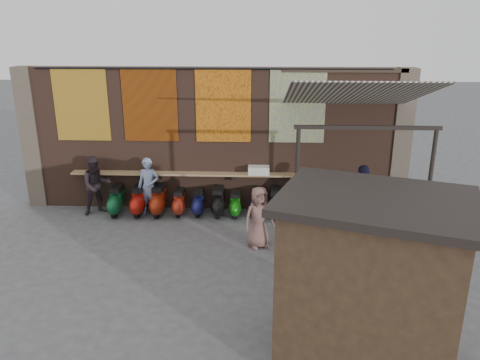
{
  "coord_description": "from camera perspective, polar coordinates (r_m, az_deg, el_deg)",
  "views": [
    {
      "loc": [
        1.3,
        -10.11,
        5.08
      ],
      "look_at": [
        0.81,
        1.2,
        1.31
      ],
      "focal_mm": 35.0,
      "sensor_mm": 36.0,
      "label": 1
    }
  ],
  "objects": [
    {
      "name": "ground",
      "position": [
        11.39,
        -4.38,
        -8.14
      ],
      "size": [
        70.0,
        70.0,
        0.0
      ],
      "primitive_type": "plane",
      "color": "#474749",
      "rests_on": "ground"
    },
    {
      "name": "brick_wall",
      "position": [
        13.24,
        -3.24,
        4.93
      ],
      "size": [
        10.0,
        0.4,
        4.0
      ],
      "primitive_type": "cube",
      "color": "brown",
      "rests_on": "ground"
    },
    {
      "name": "pier_left",
      "position": [
        14.69,
        -23.94,
        4.72
      ],
      "size": [
        0.5,
        0.5,
        4.0
      ],
      "primitive_type": "cube",
      "color": "#4C4238",
      "rests_on": "ground"
    },
    {
      "name": "pier_right",
      "position": [
        13.74,
        18.96,
        4.46
      ],
      "size": [
        0.5,
        0.5,
        4.0
      ],
      "primitive_type": "cube",
      "color": "#4C4238",
      "rests_on": "ground"
    },
    {
      "name": "eating_counter",
      "position": [
        13.12,
        -3.33,
        0.73
      ],
      "size": [
        8.0,
        0.32,
        0.05
      ],
      "primitive_type": "cube",
      "color": "#9E7A51",
      "rests_on": "brick_wall"
    },
    {
      "name": "shelf_box",
      "position": [
        12.99,
        2.3,
        1.2
      ],
      "size": [
        0.58,
        0.33,
        0.23
      ],
      "primitive_type": "cube",
      "color": "white",
      "rests_on": "eating_counter"
    },
    {
      "name": "tapestry_redgold",
      "position": [
        13.66,
        -18.79,
        8.7
      ],
      "size": [
        1.5,
        0.02,
        2.0
      ],
      "primitive_type": "cube",
      "color": "maroon",
      "rests_on": "brick_wall"
    },
    {
      "name": "tapestry_sun",
      "position": [
        13.1,
        -10.92,
        8.96
      ],
      "size": [
        1.5,
        0.02,
        2.0
      ],
      "primitive_type": "cube",
      "color": "#BB4E0B",
      "rests_on": "brick_wall"
    },
    {
      "name": "tapestry_orange",
      "position": [
        12.8,
        -2.06,
        9.05
      ],
      "size": [
        1.5,
        0.02,
        2.0
      ],
      "primitive_type": "cube",
      "color": "orange",
      "rests_on": "brick_wall"
    },
    {
      "name": "tapestry_multi",
      "position": [
        12.8,
        7.01,
        8.93
      ],
      "size": [
        1.5,
        0.02,
        2.0
      ],
      "primitive_type": "cube",
      "color": "#2B4DA0",
      "rests_on": "brick_wall"
    },
    {
      "name": "hang_rail",
      "position": [
        12.69,
        -3.51,
        13.41
      ],
      "size": [
        9.5,
        0.06,
        0.06
      ],
      "primitive_type": "cylinder",
      "rotation": [
        0.0,
        1.57,
        0.0
      ],
      "color": "black",
      "rests_on": "brick_wall"
    },
    {
      "name": "scooter_stool_0",
      "position": [
        13.53,
        -14.79,
        -2.47
      ],
      "size": [
        0.38,
        0.83,
        0.79
      ],
      "primitive_type": null,
      "color": "#0F4C28",
      "rests_on": "ground"
    },
    {
      "name": "scooter_stool_1",
      "position": [
        13.38,
        -12.21,
        -2.49
      ],
      "size": [
        0.38,
        0.84,
        0.8
      ],
      "primitive_type": null,
      "color": "#A3140C",
      "rests_on": "ground"
    },
    {
      "name": "scooter_stool_2",
      "position": [
        13.27,
        -9.89,
        -2.46
      ],
      "size": [
        0.39,
        0.87,
        0.82
      ],
      "primitive_type": null,
      "color": "maroon",
      "rests_on": "ground"
    },
    {
      "name": "scooter_stool_3",
      "position": [
        13.2,
        -7.39,
        -2.74
      ],
      "size": [
        0.33,
        0.74,
        0.7
      ],
      "primitive_type": null,
      "color": "#9E2615",
      "rests_on": "ground"
    },
    {
      "name": "scooter_stool_4",
      "position": [
        13.15,
        -5.06,
        -2.75
      ],
      "size": [
        0.33,
        0.73,
        0.7
      ],
      "primitive_type": null,
      "color": "#151851",
      "rests_on": "ground"
    },
    {
      "name": "scooter_stool_5",
      "position": [
        13.05,
        -2.66,
        -2.67
      ],
      "size": [
        0.37,
        0.82,
        0.78
      ],
      "primitive_type": null,
      "color": "black",
      "rests_on": "ground"
    },
    {
      "name": "scooter_stool_6",
      "position": [
        12.99,
        -0.57,
        -2.99
      ],
      "size": [
        0.32,
        0.71,
        0.67
      ],
      "primitive_type": null,
      "color": "#11630E",
      "rests_on": "ground"
    },
    {
      "name": "scooter_stool_7",
      "position": [
        13.0,
        2.08,
        -2.77
      ],
      "size": [
        0.36,
        0.81,
        0.77
      ],
      "primitive_type": null,
      "color": "#1E1855",
      "rests_on": "ground"
    },
    {
      "name": "scooter_stool_8",
      "position": [
        12.97,
        4.33,
        -2.8
      ],
      "size": [
        0.37,
        0.83,
        0.79
      ],
      "primitive_type": null,
      "color": "black",
      "rests_on": "ground"
    },
    {
      "name": "scooter_stool_9",
      "position": [
        13.05,
        6.99,
        -2.84
      ],
      "size": [
        0.36,
        0.79,
        0.75
      ],
      "primitive_type": null,
      "color": "#196643",
      "rests_on": "ground"
    },
    {
      "name": "scooter_stool_10",
      "position": [
        13.11,
        9.42,
        -2.8
      ],
      "size": [
        0.37,
        0.82,
        0.78
      ],
      "primitive_type": null,
      "color": "navy",
      "rests_on": "ground"
    },
    {
      "name": "diner_left",
      "position": [
        13.19,
        -11.07,
        -0.8
      ],
      "size": [
        0.6,
        0.4,
        1.63
      ],
      "primitive_type": "imported",
      "rotation": [
        0.0,
        0.0,
        -0.02
      ],
      "color": "#8596C2",
      "rests_on": "ground"
    },
    {
      "name": "diner_right",
      "position": [
        13.6,
        -17.08,
        -0.61
      ],
      "size": [
        1.02,
        0.96,
        1.67
      ],
      "primitive_type": "imported",
      "rotation": [
        0.0,
        0.0,
        0.55
      ],
      "color": "#2F252A",
      "rests_on": "ground"
    },
    {
      "name": "shopper_navy",
      "position": [
        11.87,
        14.68,
        -2.62
      ],
      "size": [
        1.18,
        0.71,
        1.88
      ],
      "primitive_type": "imported",
      "rotation": [
        0.0,
        0.0,
        3.38
      ],
      "color": "#171631",
      "rests_on": "ground"
    },
    {
      "name": "shopper_grey",
      "position": [
        11.94,
        19.21,
        -3.55
      ],
      "size": [
        1.18,
        0.85,
        1.65
      ],
      "primitive_type": "imported",
      "rotation": [
        0.0,
        0.0,
        2.89
      ],
      "color": "#4C4D50",
      "rests_on": "ground"
    },
    {
      "name": "shopper_tan",
      "position": [
        11.09,
        2.33,
        -4.57
      ],
      "size": [
        0.86,
        0.73,
        1.51
      ],
      "primitive_type": "imported",
      "rotation": [
        0.0,
        0.0,
        0.4
      ],
      "color": "#7D5650",
      "rests_on": "ground"
    },
    {
      "name": "market_stall",
      "position": [
        7.5,
        15.41,
        -12.39
      ],
      "size": [
        2.91,
        2.53,
        2.65
      ],
      "primitive_type": "cube",
      "rotation": [
        0.0,
        0.0,
        -0.34
      ],
      "color": "black",
      "rests_on": "ground"
    },
    {
      "name": "stall_roof",
      "position": [
        6.91,
        16.38,
        -2.46
      ],
      "size": [
        3.28,
        2.89,
        0.12
      ],
      "primitive_type": "cube",
      "rotation": [
        0.0,
        0.0,
        -0.34
      ],
      "color": "black",
      "rests_on": "market_stall"
    },
    {
      "name": "stall_sign",
      "position": [
        8.08,
        16.59,
        -5.44
      ],
      "size": [
        1.15,
        0.43,
        0.5
      ],
      "primitive_type": "cube",
      "rotation": [
        0.0,
        0.0,
        -0.34
      ],
      "color": "gold",
      "rests_on": "market_stall"
    },
    {
      "name": "stall_shelf",
      "position": [
        8.5,
        16.0,
        -11.34
      ],
      "size": [
        1.95,
        0.76,
        0.06
      ],
      "primitive_type": "cube",
      "rotation": [
        0.0,
        0.0,
        -0.34
      ],
      "color": "#473321",
      "rests_on": "market_stall"
    },
    {
      "name": "awning_canvas",
      "position": [
        11.33,
        13.88,
        10.13
      ],
      "size": [
        3.2,
        3.28,
        0.97
      ],
      "primitive_type": "cube",
      "rotation": [
        -0.28,
        0.0,
        0.0
      ],
      "color": "beige",
      "rests_on": "brick_wall"
    },
    {
      "name": "awning_ledger",
      "position": [
        12.84,
        12.66,
        12.94
      ],
      "size": [
        3.3,
        0.08,
        0.12
      ],
      "primitive_type": "cube",
      "color": "#33261C",
      "rests_on": "brick_wall"
    },
    {
      "name": "awning_header",
      "position": [
        9.96,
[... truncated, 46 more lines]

